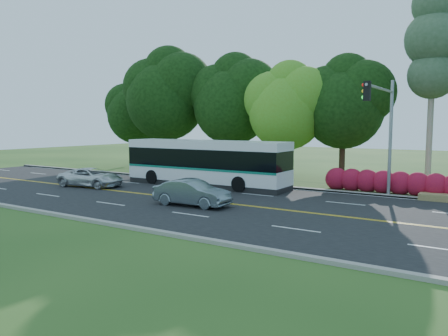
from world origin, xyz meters
The scene contains 12 objects.
ground centered at (0.00, 0.00, 0.00)m, with size 120.00×120.00×0.00m, color #234818.
road centered at (0.00, 0.00, 0.01)m, with size 60.00×14.00×0.02m, color black.
curb_north centered at (0.00, 7.15, 0.07)m, with size 60.00×0.30×0.15m, color gray.
curb_south centered at (0.00, -7.15, 0.07)m, with size 60.00×0.30×0.15m, color gray.
grass_verge centered at (0.00, 9.00, 0.05)m, with size 60.00×4.00×0.10m, color #234818.
lane_markings centered at (-0.09, 0.00, 0.02)m, with size 57.60×13.82×0.00m.
tree_row centered at (-5.15, 12.13, 6.73)m, with size 44.70×9.10×13.84m.
bougainvillea_hedge centered at (7.18, 8.15, 0.72)m, with size 9.50×2.25×1.50m.
traffic_signal centered at (6.49, 5.40, 4.67)m, with size 0.42×6.10×7.00m.
transit_bus centered at (-5.51, 5.08, 1.62)m, with size 12.32×2.75×3.22m.
sedan centered at (-1.80, -1.57, 0.72)m, with size 1.49×4.28×1.41m, color slate.
suv centered at (-12.13, 0.51, 0.67)m, with size 2.15×4.67×1.30m, color silver.
Camera 1 is at (12.02, -20.30, 4.41)m, focal length 35.00 mm.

